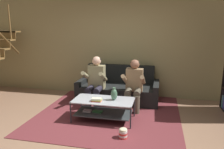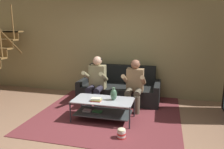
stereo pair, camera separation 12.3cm
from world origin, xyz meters
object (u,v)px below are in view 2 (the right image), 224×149
at_px(couch, 120,89).
at_px(popcorn_tub, 121,133).
at_px(person_seated_left, 96,80).
at_px(person_seated_right, 134,83).
at_px(vase, 114,94).
at_px(coffee_table, 103,106).
at_px(book_stack, 96,100).

relative_size(couch, popcorn_tub, 10.79).
bearing_deg(person_seated_left, couch, 49.21).
xyz_separation_m(person_seated_right, vase, (-0.30, -0.72, -0.06)).
xyz_separation_m(person_seated_right, popcorn_tub, (0.00, -1.41, -0.52)).
xyz_separation_m(couch, popcorn_tub, (0.45, -1.93, -0.19)).
distance_m(person_seated_right, popcorn_tub, 1.50).
relative_size(person_seated_right, coffee_table, 0.94).
height_order(couch, person_seated_left, person_seated_left).
relative_size(vase, book_stack, 1.24).
xyz_separation_m(vase, popcorn_tub, (0.31, -0.69, -0.46)).
distance_m(couch, popcorn_tub, 1.99).
bearing_deg(person_seated_left, vase, -50.35).
xyz_separation_m(person_seated_left, popcorn_tub, (0.90, -1.41, -0.54)).
height_order(couch, vase, couch).
xyz_separation_m(person_seated_left, person_seated_right, (0.90, -0.00, -0.02)).
bearing_deg(person_seated_left, book_stack, -72.11).
relative_size(couch, person_seated_left, 1.72).
xyz_separation_m(couch, vase, (0.15, -1.24, 0.27)).
bearing_deg(vase, book_stack, -154.34).
bearing_deg(coffee_table, popcorn_tub, -51.22).
distance_m(couch, coffee_table, 1.28).
distance_m(book_stack, popcorn_tub, 0.90).
distance_m(person_seated_left, coffee_table, 0.91).
xyz_separation_m(person_seated_left, vase, (0.60, -0.72, -0.08)).
xyz_separation_m(person_seated_right, book_stack, (-0.62, -0.87, -0.15)).
distance_m(person_seated_left, popcorn_tub, 1.76).
xyz_separation_m(couch, person_seated_left, (-0.45, -0.52, 0.35)).
bearing_deg(vase, person_seated_left, 129.65).
bearing_deg(person_seated_right, coffee_table, -124.77).
xyz_separation_m(coffee_table, vase, (0.22, 0.03, 0.26)).
xyz_separation_m(book_stack, popcorn_tub, (0.62, -0.54, -0.37)).
distance_m(person_seated_right, coffee_table, 0.97).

